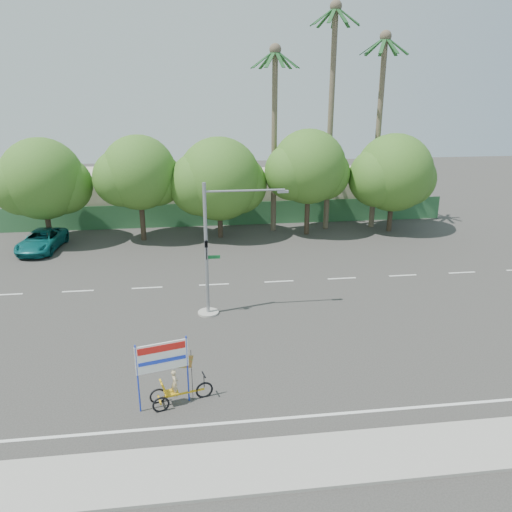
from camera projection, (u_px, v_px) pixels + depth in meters
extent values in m
plane|color=#33302D|center=(266.00, 348.00, 23.01)|extent=(120.00, 120.00, 0.00)
cube|color=gray|center=(300.00, 462.00, 15.95)|extent=(50.00, 2.40, 0.12)
cube|color=#336B3D|center=(229.00, 214.00, 42.85)|extent=(38.00, 0.08, 2.00)
cube|color=beige|center=(116.00, 195.00, 45.54)|extent=(12.00, 8.00, 4.00)
cube|color=beige|center=(309.00, 192.00, 47.78)|extent=(14.00, 8.00, 3.60)
cylinder|color=#473828|center=(48.00, 221.00, 37.63)|extent=(0.40, 0.40, 3.52)
sphere|color=#2D5F1C|center=(42.00, 179.00, 36.59)|extent=(6.00, 6.00, 6.00)
sphere|color=#2D5F1C|center=(63.00, 185.00, 37.22)|extent=(4.32, 4.32, 4.32)
sphere|color=#2D5F1C|center=(22.00, 184.00, 36.30)|extent=(4.56, 4.56, 4.56)
cylinder|color=#473828|center=(142.00, 217.00, 38.44)|extent=(0.40, 0.40, 3.74)
sphere|color=#2D5F1C|center=(139.00, 173.00, 37.34)|extent=(5.60, 5.60, 5.60)
sphere|color=#2D5F1C|center=(157.00, 179.00, 37.97)|extent=(4.03, 4.03, 4.03)
sphere|color=#2D5F1C|center=(122.00, 178.00, 37.06)|extent=(4.26, 4.26, 4.26)
cylinder|color=#473828|center=(220.00, 217.00, 39.24)|extent=(0.40, 0.40, 3.30)
sphere|color=#2D5F1C|center=(219.00, 179.00, 38.27)|extent=(6.40, 6.40, 6.40)
sphere|color=#2D5F1C|center=(238.00, 185.00, 38.89)|extent=(4.61, 4.61, 4.61)
sphere|color=#2D5F1C|center=(201.00, 184.00, 37.95)|extent=(4.86, 4.86, 4.86)
cylinder|color=#473828|center=(307.00, 211.00, 39.99)|extent=(0.40, 0.40, 3.87)
sphere|color=#2D5F1C|center=(309.00, 167.00, 38.85)|extent=(5.80, 5.80, 5.80)
sphere|color=#2D5F1C|center=(324.00, 174.00, 39.49)|extent=(4.18, 4.18, 4.18)
sphere|color=#2D5F1C|center=(293.00, 172.00, 38.57)|extent=(4.41, 4.41, 4.41)
cylinder|color=#473828|center=(390.00, 211.00, 40.91)|extent=(0.40, 0.40, 3.43)
sphere|color=#2D5F1C|center=(394.00, 173.00, 39.90)|extent=(6.20, 6.20, 6.20)
sphere|color=#2D5F1C|center=(408.00, 178.00, 40.52)|extent=(4.46, 4.46, 4.46)
sphere|color=#2D5F1C|center=(378.00, 178.00, 39.59)|extent=(4.71, 4.71, 4.71)
cylinder|color=#70604C|center=(330.00, 125.00, 39.51)|extent=(0.44, 0.44, 17.00)
sphere|color=#70604C|center=(336.00, 6.00, 36.75)|extent=(0.90, 0.90, 0.90)
cube|color=#1C4C21|center=(348.00, 16.00, 37.08)|extent=(1.91, 0.28, 1.36)
cube|color=#1C4C21|center=(343.00, 17.00, 37.62)|extent=(1.65, 1.44, 1.36)
cube|color=#1C4C21|center=(334.00, 18.00, 37.86)|extent=(0.61, 1.93, 1.36)
cube|color=#1C4C21|center=(326.00, 17.00, 37.67)|extent=(1.20, 1.80, 1.36)
cube|color=#1C4C21|center=(323.00, 16.00, 37.16)|extent=(1.89, 0.92, 1.36)
cube|color=#1C4C21|center=(325.00, 15.00, 36.56)|extent=(1.89, 0.92, 1.36)
cube|color=#1C4C21|center=(332.00, 14.00, 36.14)|extent=(1.20, 1.80, 1.36)
cube|color=#1C4C21|center=(341.00, 14.00, 36.12)|extent=(0.61, 1.93, 1.36)
cube|color=#1C4C21|center=(347.00, 15.00, 36.49)|extent=(1.65, 1.44, 1.36)
cylinder|color=#70604C|center=(378.00, 137.00, 40.32)|extent=(0.44, 0.44, 15.00)
sphere|color=#70604C|center=(386.00, 36.00, 37.88)|extent=(0.90, 0.90, 0.90)
cube|color=#1C4C21|center=(397.00, 46.00, 38.21)|extent=(1.91, 0.28, 1.36)
cube|color=#1C4C21|center=(391.00, 46.00, 38.75)|extent=(1.65, 1.44, 1.36)
cube|color=#1C4C21|center=(383.00, 46.00, 38.99)|extent=(0.61, 1.93, 1.36)
cube|color=#1C4C21|center=(375.00, 46.00, 38.81)|extent=(1.20, 1.80, 1.36)
cube|color=#1C4C21|center=(372.00, 46.00, 38.29)|extent=(1.89, 0.92, 1.36)
cube|color=#1C4C21|center=(375.00, 45.00, 37.69)|extent=(1.89, 0.92, 1.36)
cube|color=#1C4C21|center=(383.00, 45.00, 37.28)|extent=(1.20, 1.80, 1.36)
cube|color=#1C4C21|center=(392.00, 45.00, 37.25)|extent=(0.61, 1.93, 1.36)
cube|color=#1C4C21|center=(397.00, 45.00, 37.62)|extent=(1.65, 1.44, 1.36)
cylinder|color=#70604C|center=(274.00, 145.00, 39.45)|extent=(0.44, 0.44, 14.00)
sphere|color=#70604C|center=(275.00, 49.00, 37.18)|extent=(0.90, 0.90, 0.90)
cube|color=#1C4C21|center=(287.00, 59.00, 37.51)|extent=(1.91, 0.28, 1.36)
cube|color=#1C4C21|center=(283.00, 59.00, 38.05)|extent=(1.65, 1.44, 1.36)
cube|color=#1C4C21|center=(275.00, 60.00, 38.29)|extent=(0.61, 1.93, 1.36)
cube|color=#1C4C21|center=(267.00, 59.00, 38.10)|extent=(1.20, 1.80, 1.36)
cube|color=#1C4C21|center=(263.00, 59.00, 37.59)|extent=(1.89, 0.92, 1.36)
cube|color=#1C4C21|center=(264.00, 59.00, 36.99)|extent=(1.89, 0.92, 1.36)
cube|color=#1C4C21|center=(271.00, 58.00, 36.57)|extent=(1.20, 1.80, 1.36)
cube|color=#1C4C21|center=(279.00, 58.00, 36.55)|extent=(0.61, 1.93, 1.36)
cube|color=#1C4C21|center=(286.00, 59.00, 36.92)|extent=(1.65, 1.44, 1.36)
cylinder|color=gray|center=(208.00, 312.00, 26.44)|extent=(1.10, 1.10, 0.10)
cylinder|color=gray|center=(206.00, 251.00, 25.32)|extent=(0.18, 0.18, 7.00)
cylinder|color=gray|center=(245.00, 191.00, 24.58)|extent=(4.00, 0.10, 0.10)
cube|color=gray|center=(283.00, 192.00, 24.84)|extent=(0.55, 0.20, 0.12)
imported|color=black|center=(206.00, 250.00, 25.08)|extent=(0.16, 0.20, 1.00)
cube|color=#14662D|center=(213.00, 257.00, 25.48)|extent=(0.70, 0.04, 0.18)
torus|color=black|center=(204.00, 390.00, 19.27)|extent=(0.69, 0.25, 0.69)
torus|color=black|center=(158.00, 396.00, 18.93)|extent=(0.65, 0.23, 0.65)
torus|color=black|center=(161.00, 405.00, 18.42)|extent=(0.65, 0.23, 0.65)
cube|color=gold|center=(182.00, 394.00, 18.95)|extent=(1.70, 0.48, 0.06)
cube|color=gold|center=(159.00, 400.00, 18.67)|extent=(0.21, 0.61, 0.05)
cube|color=gold|center=(171.00, 393.00, 18.76)|extent=(0.60, 0.54, 0.06)
cube|color=gold|center=(164.00, 388.00, 18.57)|extent=(0.33, 0.47, 0.55)
cylinder|color=black|center=(204.00, 381.00, 19.13)|extent=(0.04, 0.04, 0.56)
cube|color=black|center=(204.00, 375.00, 19.04)|extent=(0.15, 0.46, 0.04)
imported|color=#CCB284|center=(175.00, 383.00, 18.69)|extent=(0.35, 0.46, 1.11)
cylinder|color=#1A34C9|center=(138.00, 379.00, 18.07)|extent=(0.07, 0.07, 2.77)
cylinder|color=#1A34C9|center=(188.00, 369.00, 18.71)|extent=(0.07, 0.07, 2.77)
cube|color=white|center=(162.00, 357.00, 18.16)|extent=(1.90, 0.52, 1.13)
cube|color=red|center=(162.00, 349.00, 18.01)|extent=(1.69, 0.44, 0.27)
cube|color=#1A34C9|center=(162.00, 361.00, 18.17)|extent=(1.69, 0.44, 0.14)
cylinder|color=black|center=(192.00, 375.00, 18.86)|extent=(0.02, 0.02, 2.15)
cube|color=red|center=(182.00, 362.00, 18.52)|extent=(0.89, 0.24, 0.67)
imported|color=#0E6163|center=(42.00, 241.00, 36.37)|extent=(2.97, 5.52, 1.47)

